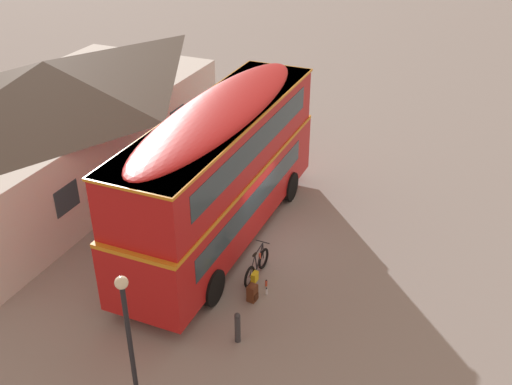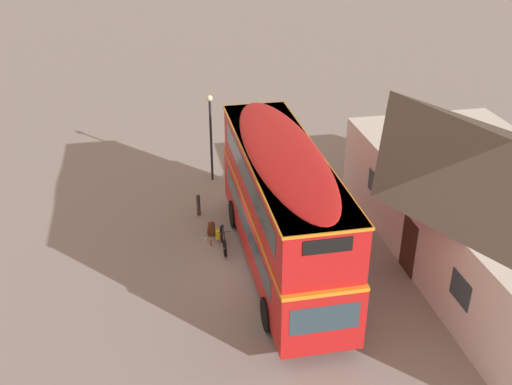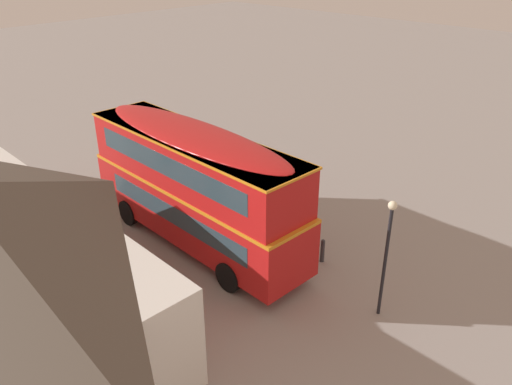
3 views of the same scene
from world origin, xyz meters
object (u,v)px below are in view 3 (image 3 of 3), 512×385
at_px(water_bottle_red_squeeze, 272,236).
at_px(street_lamp, 387,246).
at_px(backpack_on_ground, 284,241).
at_px(touring_bicycle, 260,232).
at_px(kerb_bollard, 323,250).
at_px(water_bottle_clear_plastic, 281,238).
at_px(double_decker_bus, 195,183).

distance_m(water_bottle_red_squeeze, street_lamp, 6.24).
height_order(backpack_on_ground, street_lamp, street_lamp).
relative_size(water_bottle_red_squeeze, street_lamp, 0.05).
relative_size(touring_bicycle, kerb_bollard, 1.75).
relative_size(touring_bicycle, backpack_on_ground, 2.95).
xyz_separation_m(touring_bicycle, water_bottle_clear_plastic, (-0.64, -0.56, -0.26)).
xyz_separation_m(water_bottle_clear_plastic, kerb_bollard, (-2.10, 0.07, 0.39)).
height_order(backpack_on_ground, water_bottle_clear_plastic, backpack_on_ground).
bearing_deg(touring_bicycle, double_decker_bus, 46.19).
xyz_separation_m(water_bottle_red_squeeze, water_bottle_clear_plastic, (-0.37, -0.14, 0.01)).
bearing_deg(kerb_bollard, touring_bicycle, 10.07).
bearing_deg(backpack_on_ground, water_bottle_clear_plastic, -36.80).
bearing_deg(street_lamp, double_decker_bus, 8.64).
distance_m(backpack_on_ground, water_bottle_red_squeeze, 0.81).
xyz_separation_m(double_decker_bus, water_bottle_clear_plastic, (-2.39, -2.38, -2.54)).
xyz_separation_m(backpack_on_ground, water_bottle_clear_plastic, (0.40, -0.30, -0.19)).
height_order(touring_bicycle, backpack_on_ground, touring_bicycle).
height_order(double_decker_bus, street_lamp, double_decker_bus).
bearing_deg(touring_bicycle, street_lamp, 173.57).
bearing_deg(double_decker_bus, water_bottle_clear_plastic, -135.13).
distance_m(backpack_on_ground, water_bottle_clear_plastic, 0.53).
bearing_deg(street_lamp, backpack_on_ground, -10.76).
xyz_separation_m(backpack_on_ground, street_lamp, (-4.85, 0.92, 2.30)).
relative_size(double_decker_bus, street_lamp, 2.53).
xyz_separation_m(water_bottle_red_squeeze, kerb_bollard, (-2.47, -0.07, 0.40)).
relative_size(touring_bicycle, street_lamp, 0.41).
bearing_deg(kerb_bollard, street_lamp, 159.91).
height_order(water_bottle_red_squeeze, street_lamp, street_lamp).
bearing_deg(double_decker_bus, touring_bicycle, -133.81).
bearing_deg(street_lamp, water_bottle_clear_plastic, -13.08).
xyz_separation_m(double_decker_bus, water_bottle_red_squeeze, (-2.02, -2.24, -2.54)).
xyz_separation_m(double_decker_bus, street_lamp, (-7.64, -1.16, -0.04)).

